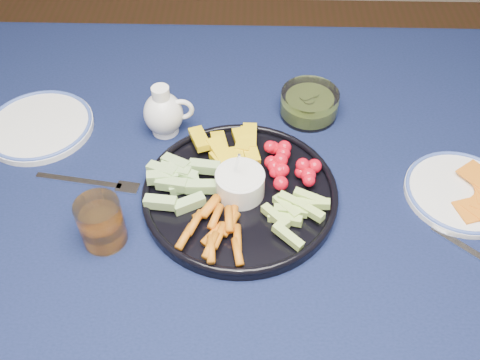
{
  "coord_description": "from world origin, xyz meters",
  "views": [
    {
      "loc": [
        -0.01,
        -0.59,
        1.44
      ],
      "look_at": [
        -0.03,
        -0.0,
        0.79
      ],
      "focal_mm": 40.0,
      "sensor_mm": 36.0,
      "label": 1
    }
  ],
  "objects_px": {
    "dining_table": "(255,228)",
    "creamer_pitcher": "(164,113)",
    "cheese_plate": "(461,191)",
    "crudite_platter": "(239,191)",
    "side_plate_extra": "(39,126)",
    "juice_tumbler": "(102,225)",
    "pickle_bowl": "(309,105)"
  },
  "relations": [
    {
      "from": "creamer_pitcher",
      "to": "cheese_plate",
      "type": "relative_size",
      "value": 0.54
    },
    {
      "from": "cheese_plate",
      "to": "side_plate_extra",
      "type": "height_order",
      "value": "cheese_plate"
    },
    {
      "from": "pickle_bowl",
      "to": "juice_tumbler",
      "type": "distance_m",
      "value": 0.46
    },
    {
      "from": "dining_table",
      "to": "creamer_pitcher",
      "type": "xyz_separation_m",
      "value": [
        -0.17,
        0.16,
        0.13
      ]
    },
    {
      "from": "dining_table",
      "to": "creamer_pitcher",
      "type": "distance_m",
      "value": 0.27
    },
    {
      "from": "creamer_pitcher",
      "to": "cheese_plate",
      "type": "bearing_deg",
      "value": -15.85
    },
    {
      "from": "cheese_plate",
      "to": "side_plate_extra",
      "type": "bearing_deg",
      "value": 169.13
    },
    {
      "from": "creamer_pitcher",
      "to": "pickle_bowl",
      "type": "relative_size",
      "value": 0.92
    },
    {
      "from": "crudite_platter",
      "to": "pickle_bowl",
      "type": "height_order",
      "value": "crudite_platter"
    },
    {
      "from": "juice_tumbler",
      "to": "pickle_bowl",
      "type": "bearing_deg",
      "value": 42.51
    },
    {
      "from": "crudite_platter",
      "to": "juice_tumbler",
      "type": "bearing_deg",
      "value": -156.77
    },
    {
      "from": "creamer_pitcher",
      "to": "side_plate_extra",
      "type": "bearing_deg",
      "value": -179.67
    },
    {
      "from": "dining_table",
      "to": "crudite_platter",
      "type": "bearing_deg",
      "value": -172.73
    },
    {
      "from": "cheese_plate",
      "to": "juice_tumbler",
      "type": "distance_m",
      "value": 0.6
    },
    {
      "from": "pickle_bowl",
      "to": "juice_tumbler",
      "type": "xyz_separation_m",
      "value": [
        -0.34,
        -0.31,
        0.01
      ]
    },
    {
      "from": "cheese_plate",
      "to": "juice_tumbler",
      "type": "relative_size",
      "value": 2.28
    },
    {
      "from": "crudite_platter",
      "to": "side_plate_extra",
      "type": "distance_m",
      "value": 0.42
    },
    {
      "from": "juice_tumbler",
      "to": "side_plate_extra",
      "type": "bearing_deg",
      "value": 124.78
    },
    {
      "from": "dining_table",
      "to": "juice_tumbler",
      "type": "xyz_separation_m",
      "value": [
        -0.24,
        -0.09,
        0.12
      ]
    },
    {
      "from": "cheese_plate",
      "to": "dining_table",
      "type": "bearing_deg",
      "value": -177.71
    },
    {
      "from": "pickle_bowl",
      "to": "side_plate_extra",
      "type": "xyz_separation_m",
      "value": [
        -0.51,
        -0.06,
        -0.01
      ]
    },
    {
      "from": "dining_table",
      "to": "cheese_plate",
      "type": "distance_m",
      "value": 0.36
    },
    {
      "from": "crudite_platter",
      "to": "side_plate_extra",
      "type": "height_order",
      "value": "crudite_platter"
    },
    {
      "from": "dining_table",
      "to": "creamer_pitcher",
      "type": "height_order",
      "value": "creamer_pitcher"
    },
    {
      "from": "side_plate_extra",
      "to": "dining_table",
      "type": "bearing_deg",
      "value": -21.18
    },
    {
      "from": "pickle_bowl",
      "to": "side_plate_extra",
      "type": "height_order",
      "value": "pickle_bowl"
    },
    {
      "from": "dining_table",
      "to": "side_plate_extra",
      "type": "relative_size",
      "value": 8.25
    },
    {
      "from": "dining_table",
      "to": "side_plate_extra",
      "type": "height_order",
      "value": "side_plate_extra"
    },
    {
      "from": "dining_table",
      "to": "cheese_plate",
      "type": "height_order",
      "value": "cheese_plate"
    },
    {
      "from": "dining_table",
      "to": "pickle_bowl",
      "type": "xyz_separation_m",
      "value": [
        0.1,
        0.22,
        0.11
      ]
    },
    {
      "from": "creamer_pitcher",
      "to": "juice_tumbler",
      "type": "height_order",
      "value": "creamer_pitcher"
    },
    {
      "from": "dining_table",
      "to": "side_plate_extra",
      "type": "distance_m",
      "value": 0.45
    }
  ]
}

